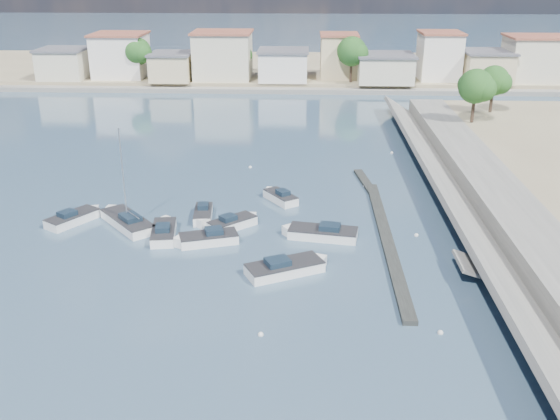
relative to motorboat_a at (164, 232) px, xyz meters
name	(u,v)px	position (x,y,z in m)	size (l,w,h in m)	color
ground	(304,141)	(11.70, 29.77, -0.38)	(400.00, 400.00, 0.00)	#2A4055
seawall_walkway	(517,219)	(30.20, 2.77, 0.52)	(5.00, 90.00, 1.80)	slate
breakwater	(382,226)	(18.60, 2.46, -0.21)	(2.00, 31.02, 0.35)	black
far_shore_land	(306,69)	(11.70, 81.77, 0.32)	(160.00, 40.00, 1.40)	gray
far_shore_quay	(305,91)	(11.70, 60.77, 0.02)	(160.00, 2.50, 0.80)	slate
far_town	(365,60)	(22.41, 66.69, 4.56)	(113.01, 12.80, 8.35)	beige
shore_trees	(356,60)	(20.04, 57.89, 5.84)	(74.56, 38.32, 7.92)	#38281E
motorboat_a	(164,232)	(0.00, 0.00, 0.00)	(2.55, 5.43, 1.48)	white
motorboat_b	(235,223)	(5.76, 2.07, 0.00)	(4.33, 4.14, 1.48)	white
motorboat_c	(319,233)	(13.12, 0.19, 0.00)	(6.47, 3.11, 1.48)	white
motorboat_d	(205,239)	(3.74, -1.41, 0.00)	(5.38, 3.27, 1.48)	white
motorboat_e	(75,218)	(-8.54, 2.63, 0.00)	(4.19, 4.98, 1.48)	white
motorboat_f	(279,197)	(9.40, 8.60, 0.00)	(3.59, 4.18, 1.48)	white
motorboat_g	(203,215)	(2.75, 3.66, 0.00)	(1.89, 4.52, 1.48)	white
motorboat_h	(288,268)	(10.70, -6.19, 0.00)	(6.26, 4.55, 1.48)	white
sailboat	(126,221)	(-3.82, 2.14, 0.03)	(5.97, 6.45, 9.00)	white
mooring_buoys	(352,216)	(16.16, 4.79, -0.33)	(16.93, 39.97, 0.36)	silver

